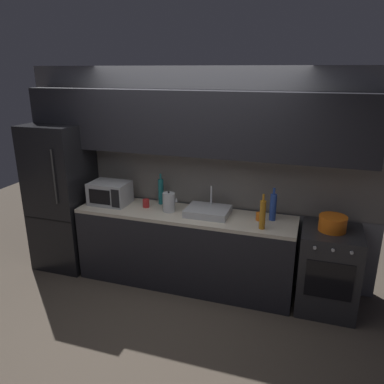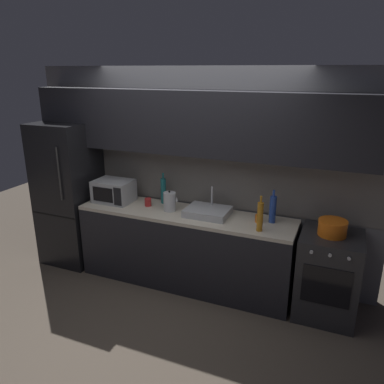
{
  "view_description": "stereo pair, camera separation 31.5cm",
  "coord_description": "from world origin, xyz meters",
  "px_view_note": "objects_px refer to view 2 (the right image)",
  "views": [
    {
      "loc": [
        1.33,
        -2.89,
        2.46
      ],
      "look_at": [
        0.09,
        0.9,
        1.16
      ],
      "focal_mm": 35.28,
      "sensor_mm": 36.0,
      "label": 1
    },
    {
      "loc": [
        1.63,
        -2.78,
        2.46
      ],
      "look_at": [
        0.09,
        0.9,
        1.16
      ],
      "focal_mm": 35.28,
      "sensor_mm": 36.0,
      "label": 2
    }
  ],
  "objects_px": {
    "refrigerator": "(69,194)",
    "cooking_pot": "(332,228)",
    "microwave": "(114,191)",
    "kettle": "(170,202)",
    "mug_red": "(148,202)",
    "mug_orange": "(259,218)",
    "wine_bottle_teal": "(163,190)",
    "oven_range": "(328,275)",
    "wine_bottle_blue": "(273,209)",
    "wine_bottle_amber": "(260,216)"
  },
  "relations": [
    {
      "from": "mug_red",
      "to": "mug_orange",
      "type": "relative_size",
      "value": 1.12
    },
    {
      "from": "wine_bottle_teal",
      "to": "oven_range",
      "type": "bearing_deg",
      "value": -5.92
    },
    {
      "from": "oven_range",
      "to": "cooking_pot",
      "type": "relative_size",
      "value": 3.23
    },
    {
      "from": "oven_range",
      "to": "wine_bottle_blue",
      "type": "relative_size",
      "value": 2.48
    },
    {
      "from": "wine_bottle_amber",
      "to": "mug_red",
      "type": "relative_size",
      "value": 3.89
    },
    {
      "from": "microwave",
      "to": "mug_red",
      "type": "xyz_separation_m",
      "value": [
        0.47,
        0.02,
        -0.09
      ]
    },
    {
      "from": "oven_range",
      "to": "wine_bottle_amber",
      "type": "relative_size",
      "value": 2.42
    },
    {
      "from": "mug_red",
      "to": "cooking_pot",
      "type": "distance_m",
      "value": 2.08
    },
    {
      "from": "microwave",
      "to": "kettle",
      "type": "distance_m",
      "value": 0.78
    },
    {
      "from": "refrigerator",
      "to": "cooking_pot",
      "type": "relative_size",
      "value": 6.6
    },
    {
      "from": "oven_range",
      "to": "mug_orange",
      "type": "height_order",
      "value": "mug_orange"
    },
    {
      "from": "mug_red",
      "to": "wine_bottle_blue",
      "type": "bearing_deg",
      "value": 2.46
    },
    {
      "from": "refrigerator",
      "to": "mug_orange",
      "type": "bearing_deg",
      "value": 1.09
    },
    {
      "from": "cooking_pot",
      "to": "microwave",
      "type": "bearing_deg",
      "value": 179.59
    },
    {
      "from": "wine_bottle_teal",
      "to": "cooking_pot",
      "type": "xyz_separation_m",
      "value": [
        1.96,
        -0.2,
        -0.08
      ]
    },
    {
      "from": "refrigerator",
      "to": "microwave",
      "type": "xyz_separation_m",
      "value": [
        0.68,
        0.02,
        0.11
      ]
    },
    {
      "from": "oven_range",
      "to": "wine_bottle_amber",
      "type": "xyz_separation_m",
      "value": [
        -0.7,
        -0.17,
        0.61
      ]
    },
    {
      "from": "cooking_pot",
      "to": "mug_red",
      "type": "bearing_deg",
      "value": 179.0
    },
    {
      "from": "kettle",
      "to": "refrigerator",
      "type": "bearing_deg",
      "value": 179.79
    },
    {
      "from": "kettle",
      "to": "microwave",
      "type": "bearing_deg",
      "value": 178.24
    },
    {
      "from": "kettle",
      "to": "wine_bottle_teal",
      "type": "bearing_deg",
      "value": 131.55
    },
    {
      "from": "microwave",
      "to": "mug_orange",
      "type": "xyz_separation_m",
      "value": [
        1.81,
        0.03,
        -0.09
      ]
    },
    {
      "from": "oven_range",
      "to": "cooking_pot",
      "type": "xyz_separation_m",
      "value": [
        -0.01,
        0.0,
        0.53
      ]
    },
    {
      "from": "wine_bottle_amber",
      "to": "cooking_pot",
      "type": "bearing_deg",
      "value": 14.05
    },
    {
      "from": "wine_bottle_blue",
      "to": "mug_orange",
      "type": "distance_m",
      "value": 0.18
    },
    {
      "from": "refrigerator",
      "to": "oven_range",
      "type": "bearing_deg",
      "value": -0.02
    },
    {
      "from": "refrigerator",
      "to": "kettle",
      "type": "xyz_separation_m",
      "value": [
        1.46,
        -0.01,
        0.09
      ]
    },
    {
      "from": "microwave",
      "to": "mug_red",
      "type": "distance_m",
      "value": 0.47
    },
    {
      "from": "kettle",
      "to": "cooking_pot",
      "type": "height_order",
      "value": "kettle"
    },
    {
      "from": "microwave",
      "to": "wine_bottle_amber",
      "type": "bearing_deg",
      "value": -5.82
    },
    {
      "from": "oven_range",
      "to": "kettle",
      "type": "relative_size",
      "value": 3.69
    },
    {
      "from": "mug_red",
      "to": "mug_orange",
      "type": "xyz_separation_m",
      "value": [
        1.34,
        0.01,
        -0.01
      ]
    },
    {
      "from": "oven_range",
      "to": "wine_bottle_teal",
      "type": "distance_m",
      "value": 2.07
    },
    {
      "from": "wine_bottle_blue",
      "to": "wine_bottle_amber",
      "type": "bearing_deg",
      "value": -105.27
    },
    {
      "from": "wine_bottle_amber",
      "to": "mug_red",
      "type": "xyz_separation_m",
      "value": [
        -1.4,
        0.21,
        -0.11
      ]
    },
    {
      "from": "wine_bottle_blue",
      "to": "wine_bottle_teal",
      "type": "distance_m",
      "value": 1.35
    },
    {
      "from": "oven_range",
      "to": "kettle",
      "type": "bearing_deg",
      "value": -179.87
    },
    {
      "from": "wine_bottle_blue",
      "to": "wine_bottle_amber",
      "type": "relative_size",
      "value": 0.98
    },
    {
      "from": "mug_red",
      "to": "microwave",
      "type": "bearing_deg",
      "value": -177.77
    },
    {
      "from": "wine_bottle_amber",
      "to": "refrigerator",
      "type": "bearing_deg",
      "value": 176.14
    },
    {
      "from": "microwave",
      "to": "cooking_pot",
      "type": "height_order",
      "value": "microwave"
    },
    {
      "from": "kettle",
      "to": "wine_bottle_blue",
      "type": "distance_m",
      "value": 1.17
    },
    {
      "from": "wine_bottle_amber",
      "to": "cooking_pot",
      "type": "distance_m",
      "value": 0.71
    },
    {
      "from": "kettle",
      "to": "mug_red",
      "type": "bearing_deg",
      "value": 172.28
    },
    {
      "from": "microwave",
      "to": "wine_bottle_teal",
      "type": "relative_size",
      "value": 1.21
    },
    {
      "from": "oven_range",
      "to": "mug_orange",
      "type": "bearing_deg",
      "value": 176.31
    },
    {
      "from": "wine_bottle_teal",
      "to": "wine_bottle_blue",
      "type": "bearing_deg",
      "value": -4.37
    },
    {
      "from": "microwave",
      "to": "cooking_pot",
      "type": "relative_size",
      "value": 1.65
    },
    {
      "from": "wine_bottle_blue",
      "to": "mug_red",
      "type": "relative_size",
      "value": 3.79
    },
    {
      "from": "kettle",
      "to": "cooking_pot",
      "type": "bearing_deg",
      "value": 0.18
    }
  ]
}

